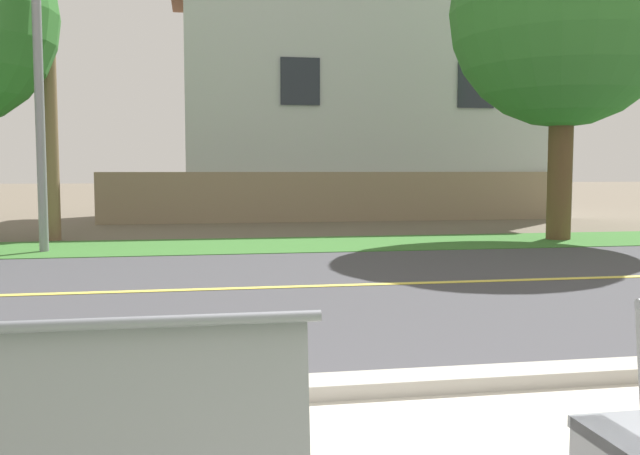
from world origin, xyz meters
name	(u,v)px	position (x,y,z in m)	size (l,w,h in m)	color
ground_plane	(263,271)	(0.00, 8.00, 0.00)	(140.00, 140.00, 0.00)	#665B4C
curb_edge	(345,386)	(0.00, 2.35, 0.06)	(44.00, 0.30, 0.11)	#ADA89E
street_asphalt	(274,288)	(0.00, 6.50, 0.00)	(52.00, 8.00, 0.01)	#424247
road_centre_line	(274,287)	(0.00, 6.50, 0.01)	(48.00, 0.14, 0.01)	#E0CC4C
far_verge_grass	(246,245)	(0.00, 11.38, 0.01)	(48.00, 2.80, 0.02)	#38702D
streetlamp	(39,21)	(-3.59, 11.18, 4.06)	(0.24, 2.10, 7.11)	gray
garden_wall	(334,197)	(2.93, 17.36, 0.70)	(13.00, 0.36, 1.40)	gray
house_across_street	(363,96)	(4.53, 20.56, 3.89)	(12.35, 6.91, 7.69)	#B7BCC1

